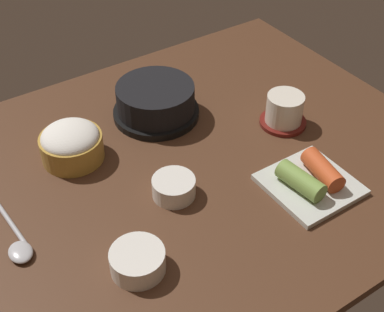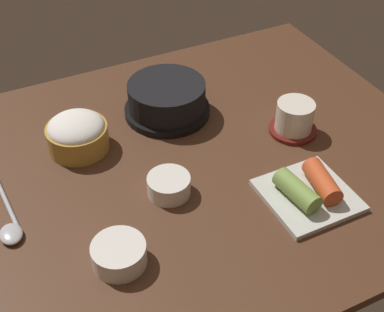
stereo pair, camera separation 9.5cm
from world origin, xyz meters
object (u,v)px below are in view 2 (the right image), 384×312
tea_cup_with_saucer (294,118)px  spoon (9,221)px  stone_pot (167,99)px  side_bowl_near (119,254)px  rice_bowl (77,133)px  banchan_cup_center (169,185)px  kimchi_plate (309,191)px

tea_cup_with_saucer → spoon: (-55.27, -0.12, -2.62)cm
stone_pot → side_bowl_near: 38.78cm
stone_pot → spoon: stone_pot is taller
rice_bowl → side_bowl_near: size_ratio=1.38×
rice_bowl → tea_cup_with_saucer: 41.58cm
stone_pot → rice_bowl: 19.80cm
banchan_cup_center → kimchi_plate: (20.82, -11.49, -0.21)cm
kimchi_plate → side_bowl_near: size_ratio=1.75×
stone_pot → side_bowl_near: size_ratio=2.10×
tea_cup_with_saucer → kimchi_plate: size_ratio=0.64×
rice_bowl → side_bowl_near: 29.12cm
rice_bowl → spoon: rice_bowl is taller
stone_pot → banchan_cup_center: 23.47cm
stone_pot → side_bowl_near: (-22.05, -31.87, -1.60)cm
stone_pot → rice_bowl: (-19.59, -2.89, -0.11)cm
tea_cup_with_saucer → side_bowl_near: 44.52cm
kimchi_plate → spoon: bearing=160.8°
banchan_cup_center → spoon: (-26.33, 4.92, -1.25)cm
tea_cup_with_saucer → kimchi_plate: tea_cup_with_saucer is taller
spoon → rice_bowl: bearing=40.6°
rice_bowl → spoon: bearing=-139.4°
kimchi_plate → side_bowl_near: bearing=178.1°
side_bowl_near → stone_pot: bearing=55.3°
tea_cup_with_saucer → kimchi_plate: (-8.12, -16.52, -1.59)cm
kimchi_plate → side_bowl_near: 33.65cm
spoon → tea_cup_with_saucer: bearing=0.1°
rice_bowl → tea_cup_with_saucer: bearing=-19.1°
stone_pot → banchan_cup_center: bearing=-113.2°
side_bowl_near → kimchi_plate: bearing=-1.9°
kimchi_plate → side_bowl_near: kimchi_plate is taller
tea_cup_with_saucer → spoon: 55.33cm
tea_cup_with_saucer → banchan_cup_center: tea_cup_with_saucer is taller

